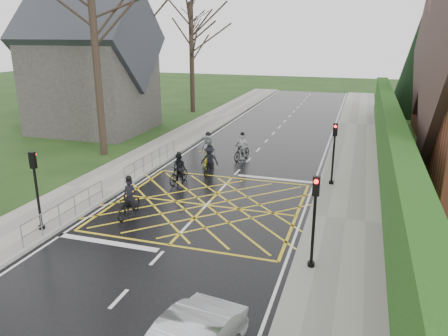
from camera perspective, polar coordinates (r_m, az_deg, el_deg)
The scene contains 21 objects.
ground at distance 19.52m, azimuth -2.31°, elevation -4.88°, with size 120.00×120.00×0.00m, color black.
road at distance 19.52m, azimuth -2.31°, elevation -4.86°, with size 9.00×80.00×0.01m, color black.
sidewalk_right at distance 18.48m, azimuth 15.60°, elevation -6.62°, with size 3.00×80.00×0.15m, color gray.
sidewalk_left at distance 22.14m, azimuth -17.10°, elevation -2.71°, with size 3.00×80.00×0.15m, color gray.
stone_wall at distance 24.08m, azimuth 20.46°, elevation -0.75°, with size 0.50×38.00×0.70m, color slate.
hedge at distance 23.63m, azimuth 20.91°, elevation 3.29°, with size 0.90×38.00×2.80m, color #153A0F.
conifer at distance 43.28m, azimuth 24.21°, elevation 12.74°, with size 4.60×4.60×10.00m.
church at distance 35.14m, azimuth -17.07°, elevation 12.63°, with size 8.80×7.80×11.00m.
tree_near at distance 27.55m, azimuth -16.73°, elevation 17.78°, with size 9.24×9.24×11.44m.
tree_mid at distance 34.97m, azimuth -10.62°, elevation 19.14°, with size 10.08×10.08×12.48m.
tree_far at distance 41.94m, azimuth -4.30°, elevation 17.06°, with size 8.40×8.40×10.40m.
railing_south at distance 18.52m, azimuth -19.87°, elevation -4.62°, with size 0.05×5.04×1.03m.
railing_north at distance 24.52m, azimuth -9.41°, elevation 1.52°, with size 0.05×6.04×1.03m.
traffic_light_ne at distance 21.96m, azimuth 14.10°, elevation 1.72°, with size 0.24×0.31×3.21m.
traffic_light_se at distance 14.04m, azimuth 11.64°, elevation -7.09°, with size 0.24×0.31×3.21m.
traffic_light_sw at distance 17.78m, azimuth -23.22°, elevation -2.89°, with size 0.24×0.31×3.21m.
cyclist_rear at distance 18.63m, azimuth -12.26°, elevation -4.50°, with size 0.65×1.82×1.76m.
cyclist_back at distance 22.23m, azimuth -5.90°, elevation -0.44°, with size 0.83×1.70×1.65m.
cyclist_mid at distance 23.61m, azimuth -1.93°, elevation 0.68°, with size 1.02×1.74×1.66m.
cyclist_front at distance 26.17m, azimuth 2.37°, elevation 2.39°, with size 0.99×1.77×1.71m.
cyclist_lead at distance 24.81m, azimuth -2.12°, elevation 1.74°, with size 1.19×2.20×2.03m.
Camera 1 is at (6.20, -16.97, 7.39)m, focal length 35.00 mm.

